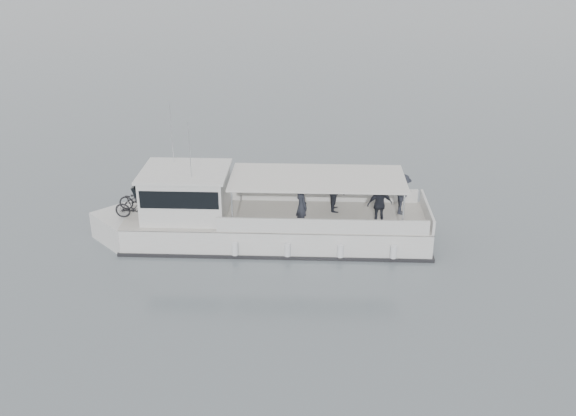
% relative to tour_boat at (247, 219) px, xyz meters
% --- Properties ---
extents(ground, '(1400.00, 1400.00, 0.00)m').
position_rel_tour_boat_xyz_m(ground, '(-4.05, -1.70, -1.00)').
color(ground, '#556165').
rests_on(ground, ground).
extents(tour_boat, '(14.38, 7.05, 6.07)m').
position_rel_tour_boat_xyz_m(tour_boat, '(0.00, 0.00, 0.00)').
color(tour_boat, silver).
rests_on(tour_boat, ground).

